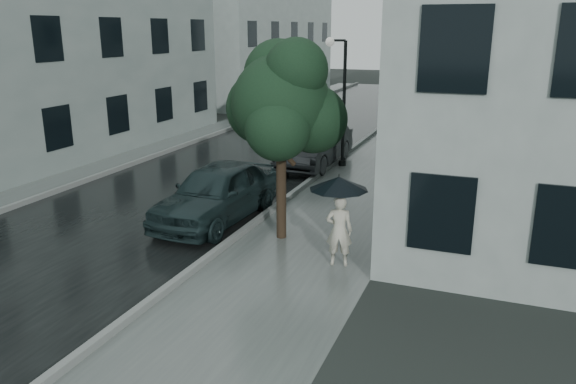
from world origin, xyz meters
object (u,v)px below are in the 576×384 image
at_px(street_tree, 282,102).
at_px(lamp_post, 340,94).
at_px(car_far, 315,145).
at_px(car_near, 217,192).
at_px(pedestrian, 339,231).

height_order(street_tree, lamp_post, street_tree).
distance_m(street_tree, car_far, 7.91).
distance_m(street_tree, lamp_post, 7.70).
bearing_deg(car_near, car_far, 89.56).
xyz_separation_m(pedestrian, car_near, (-3.83, 1.68, -0.01)).
bearing_deg(lamp_post, street_tree, -101.73).
xyz_separation_m(car_near, car_far, (0.46, 6.84, -0.02)).
height_order(lamp_post, car_far, lamp_post).
bearing_deg(pedestrian, lamp_post, -85.31).
relative_size(lamp_post, car_far, 1.01).
bearing_deg(lamp_post, car_far, -176.52).
height_order(lamp_post, car_near, lamp_post).
xyz_separation_m(pedestrian, car_far, (-3.37, 8.51, -0.03)).
bearing_deg(street_tree, lamp_post, 95.94).
relative_size(pedestrian, car_near, 0.35).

